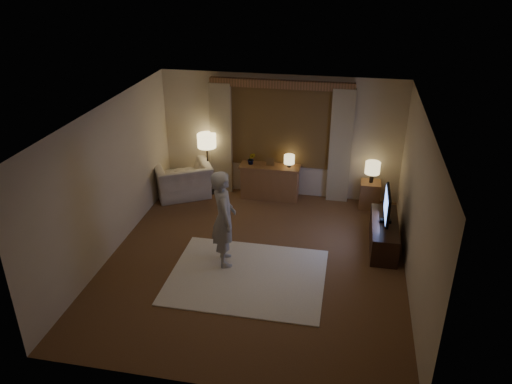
% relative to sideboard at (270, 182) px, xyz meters
% --- Properties ---
extents(room, '(5.04, 5.54, 2.64)m').
position_rel_sideboard_xyz_m(room, '(0.17, -2.00, 0.98)').
color(room, brown).
rests_on(room, ground).
extents(rug, '(2.50, 2.00, 0.02)m').
position_rel_sideboard_xyz_m(rug, '(0.13, -2.95, -0.34)').
color(rug, white).
rests_on(rug, floor).
extents(sideboard, '(1.20, 0.40, 0.70)m').
position_rel_sideboard_xyz_m(sideboard, '(0.00, 0.00, 0.00)').
color(sideboard, brown).
rests_on(sideboard, floor).
extents(picture_frame, '(0.16, 0.02, 0.20)m').
position_rel_sideboard_xyz_m(picture_frame, '(0.00, 0.00, 0.45)').
color(picture_frame, brown).
rests_on(picture_frame, sideboard).
extents(plant, '(0.17, 0.13, 0.30)m').
position_rel_sideboard_xyz_m(plant, '(-0.40, 0.00, 0.50)').
color(plant, '#999999').
rests_on(plant, sideboard).
extents(table_lamp_sideboard, '(0.22, 0.22, 0.30)m').
position_rel_sideboard_xyz_m(table_lamp_sideboard, '(0.40, 0.00, 0.55)').
color(table_lamp_sideboard, black).
rests_on(table_lamp_sideboard, sideboard).
extents(floor_lamp, '(0.39, 0.39, 1.35)m').
position_rel_sideboard_xyz_m(floor_lamp, '(-1.35, -0.03, 0.78)').
color(floor_lamp, black).
rests_on(floor_lamp, floor).
extents(armchair, '(1.50, 1.45, 0.75)m').
position_rel_sideboard_xyz_m(armchair, '(-1.85, -0.27, 0.02)').
color(armchair, beige).
rests_on(armchair, floor).
extents(side_table, '(0.40, 0.40, 0.56)m').
position_rel_sideboard_xyz_m(side_table, '(2.09, -0.05, -0.07)').
color(side_table, brown).
rests_on(side_table, floor).
extents(table_lamp_side, '(0.30, 0.30, 0.44)m').
position_rel_sideboard_xyz_m(table_lamp_side, '(2.09, -0.05, 0.52)').
color(table_lamp_side, black).
rests_on(table_lamp_side, side_table).
extents(tv_stand, '(0.45, 1.40, 0.50)m').
position_rel_sideboard_xyz_m(tv_stand, '(2.32, -1.58, -0.10)').
color(tv_stand, black).
rests_on(tv_stand, floor).
extents(tv, '(0.20, 0.82, 0.59)m').
position_rel_sideboard_xyz_m(tv, '(2.32, -1.58, 0.48)').
color(tv, black).
rests_on(tv, tv_stand).
extents(person, '(0.59, 0.71, 1.67)m').
position_rel_sideboard_xyz_m(person, '(-0.33, -2.61, 0.51)').
color(person, '#B7B2A9').
rests_on(person, rug).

